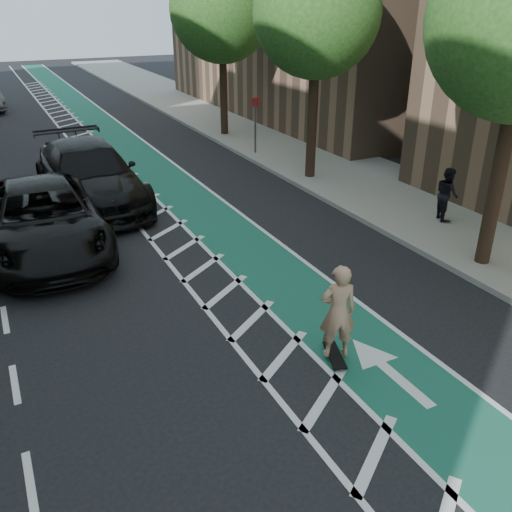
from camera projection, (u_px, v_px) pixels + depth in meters
ground at (185, 339)px, 10.92m from camera, size 120.00×120.00×0.00m
bike_lane at (169, 183)px, 20.21m from camera, size 2.00×90.00×0.01m
buffer_strip at (130, 188)px, 19.60m from camera, size 1.40×90.00×0.01m
sidewalk_right at (317, 160)px, 22.81m from camera, size 5.00×90.00×0.15m
curb_right at (265, 167)px, 21.82m from camera, size 0.12×90.00×0.16m
tree_r_c at (317, 13)px, 18.11m from camera, size 4.20×4.20×7.90m
tree_r_d at (222, 10)px, 24.57m from camera, size 4.20×4.20×7.90m
sign_post at (255, 125)px, 23.11m from camera, size 0.35×0.08×2.47m
skateboard at (335, 355)px, 10.25m from camera, size 0.52×0.92×0.12m
skateboarder at (338, 312)px, 9.84m from camera, size 0.79×0.64×1.87m
suv_near at (44, 218)px, 14.48m from camera, size 3.21×6.56×1.79m
suv_far at (89, 175)px, 17.79m from camera, size 2.98×6.87×1.97m
pedestrian at (447, 194)px, 16.14m from camera, size 0.84×0.94×1.60m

